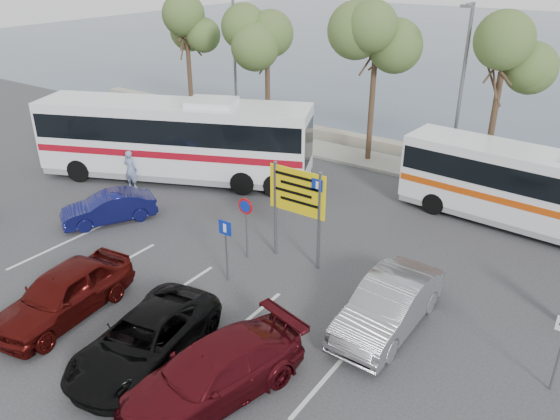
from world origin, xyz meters
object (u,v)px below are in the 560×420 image
Objects in this scene: car_blue at (109,208)px; suv_black at (145,339)px; street_lamp_right at (461,87)px; pedestrian_near at (131,169)px; street_lamp_left at (234,58)px; coach_bus_left at (175,142)px; direction_sign at (297,199)px; coach_bus_right at (540,195)px; car_maroon at (213,373)px; car_silver_b at (389,305)px; car_red at (63,293)px.

suv_black reaches higher than car_blue.
street_lamp_right reaches higher than car_blue.
pedestrian_near is (-12.00, -9.06, -3.68)m from street_lamp_right.
street_lamp_left is 1.00× the size of street_lamp_right.
pedestrian_near reaches higher than suv_black.
coach_bus_left is (-11.04, -7.02, -2.74)m from street_lamp_right.
direction_sign is 0.33× the size of coach_bus_right.
car_silver_b is at bearing 79.14° from car_maroon.
coach_bus_left is 2.75× the size of car_silver_b.
coach_bus_left is (-9.05, 3.30, -0.57)m from direction_sign.
street_lamp_right is at bearing 146.14° from coach_bus_right.
car_blue is at bearing -178.65° from car_silver_b.
car_silver_b is (-2.20, -9.00, -0.79)m from coach_bus_right.
street_lamp_right is 12.82m from car_silver_b.
pedestrian_near is (-14.30, 2.96, 0.14)m from car_silver_b.
coach_bus_left is 2.59× the size of car_maroon.
street_lamp_right is at bearing 78.85° from car_blue.
street_lamp_left is at bearing -95.40° from pedestrian_near.
coach_bus_right is 2.37× the size of car_red.
coach_bus_left reaches higher than direction_sign.
suv_black is at bearing -165.22° from car_maroon.
car_red is at bearing -63.24° from coach_bus_left.
street_lamp_left is 2.14× the size of car_blue.
direction_sign is at bearing -20.06° from coach_bus_left.
street_lamp_right is at bearing 79.06° from direction_sign.
suv_black is at bearing -58.33° from street_lamp_left.
direction_sign is 0.77× the size of car_silver_b.
direction_sign is at bearing 52.51° from car_red.
car_silver_b is (2.30, -12.02, -3.83)m from street_lamp_right.
suv_black is (-2.50, -17.02, -3.93)m from street_lamp_right.
coach_bus_left reaches higher than car_blue.
car_silver_b is at bearing -38.15° from street_lamp_left.
direction_sign reaches higher than car_maroon.
direction_sign is 0.28× the size of coach_bus_left.
pedestrian_near is at bearing 131.28° from suv_black.
coach_bus_left is at bearing 160.80° from car_silver_b.
car_silver_b is (4.30, -1.70, -1.66)m from direction_sign.
coach_bus_left is 5.25m from car_blue.
car_red is at bearing -109.42° from street_lamp_right.
car_blue is 0.81× the size of car_red.
pedestrian_near reaches higher than car_maroon.
street_lamp_left is at bearing 105.58° from coach_bus_left.
suv_black is 1.03× the size of car_silver_b.
car_red is (-5.90, 0.00, 0.07)m from car_maroon.
direction_sign reaches higher than pedestrian_near.
street_lamp_left is at bearing 132.57° from car_blue.
car_blue is 9.04m from suv_black.
car_maroon is at bearing -42.42° from coach_bus_left.
coach_bus_left is 14.29m from car_silver_b.
pedestrian_near is at bearing 161.00° from car_maroon.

